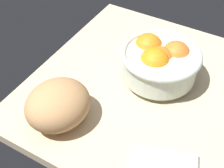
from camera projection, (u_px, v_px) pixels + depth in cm
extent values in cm
cube|color=beige|center=(169.00, 99.00, 84.66)|extent=(74.72, 64.65, 3.00)
cylinder|color=silver|center=(158.00, 76.00, 87.41)|extent=(10.80, 10.80, 1.81)
cylinder|color=silver|center=(160.00, 64.00, 84.26)|extent=(19.96, 19.96, 7.15)
torus|color=silver|center=(161.00, 54.00, 81.74)|extent=(21.56, 21.56, 1.60)
sphere|color=orange|center=(154.00, 63.00, 81.79)|extent=(8.34, 8.34, 8.34)
sphere|color=orange|center=(148.00, 48.00, 86.47)|extent=(8.10, 8.10, 8.10)
sphere|color=orange|center=(176.00, 55.00, 84.29)|extent=(7.86, 7.86, 7.86)
sphere|color=orange|center=(160.00, 60.00, 83.12)|extent=(7.20, 7.20, 7.20)
ellipsoid|color=tan|center=(58.00, 105.00, 74.19)|extent=(17.87, 19.13, 10.47)
cube|color=silver|center=(165.00, 167.00, 67.65)|extent=(15.75, 12.02, 1.25)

